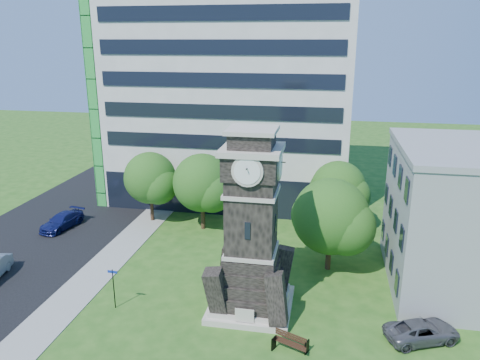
% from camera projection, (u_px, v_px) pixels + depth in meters
% --- Properties ---
extents(ground, '(160.00, 160.00, 0.00)m').
position_uv_depth(ground, '(200.00, 319.00, 30.20)').
color(ground, '#245418').
rests_on(ground, ground).
extents(sidewalk, '(3.00, 70.00, 0.06)m').
position_uv_depth(sidewalk, '(100.00, 270.00, 36.60)').
color(sidewalk, gray).
rests_on(sidewalk, ground).
extents(street, '(14.00, 80.00, 0.02)m').
position_uv_depth(street, '(4.00, 260.00, 38.14)').
color(street, black).
rests_on(street, ground).
extents(clock_tower, '(5.40, 5.40, 12.22)m').
position_uv_depth(clock_tower, '(251.00, 235.00, 30.01)').
color(clock_tower, '#BBB2A3').
rests_on(clock_tower, ground).
extents(office_tall, '(26.20, 15.11, 28.60)m').
position_uv_depth(office_tall, '(232.00, 69.00, 50.94)').
color(office_tall, silver).
rests_on(office_tall, ground).
extents(car_street_north, '(2.81, 5.11, 1.40)m').
position_uv_depth(car_street_north, '(62.00, 221.00, 44.52)').
color(car_street_north, '#12174F').
rests_on(car_street_north, ground).
extents(car_east_lot, '(4.93, 3.63, 1.25)m').
position_uv_depth(car_east_lot, '(422.00, 331.00, 27.91)').
color(car_east_lot, '#515055').
rests_on(car_east_lot, ground).
extents(park_bench, '(2.03, 0.54, 1.05)m').
position_uv_depth(park_bench, '(290.00, 342.00, 27.01)').
color(park_bench, black).
rests_on(park_bench, ground).
extents(street_sign, '(0.68, 0.07, 2.84)m').
position_uv_depth(street_sign, '(113.00, 284.00, 30.96)').
color(street_sign, black).
rests_on(street_sign, ground).
extents(tree_nw, '(5.54, 5.04, 6.96)m').
position_uv_depth(tree_nw, '(151.00, 180.00, 45.31)').
color(tree_nw, '#332114').
rests_on(tree_nw, ground).
extents(tree_nc, '(5.98, 5.44, 7.29)m').
position_uv_depth(tree_nc, '(203.00, 185.00, 43.33)').
color(tree_nc, '#332114').
rests_on(tree_nc, ground).
extents(tree_ne, '(5.65, 5.13, 6.61)m').
position_uv_depth(tree_ne, '(339.00, 190.00, 43.39)').
color(tree_ne, '#332114').
rests_on(tree_ne, ground).
extents(tree_east, '(6.44, 5.85, 7.33)m').
position_uv_depth(tree_east, '(332.00, 219.00, 35.58)').
color(tree_east, '#332114').
rests_on(tree_east, ground).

